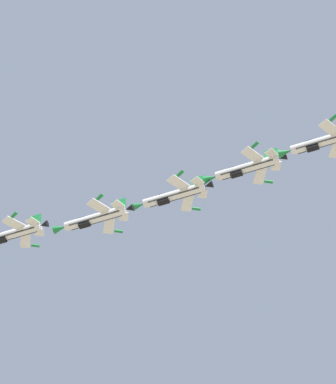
# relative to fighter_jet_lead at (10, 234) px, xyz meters

# --- Properties ---
(fighter_jet_lead) EXTENTS (15.66, 10.21, 4.38)m
(fighter_jet_lead) POSITION_rel_fighter_jet_lead_xyz_m (0.00, 0.00, 0.00)
(fighter_jet_lead) COLOR silver
(fighter_jet_left_wing) EXTENTS (15.66, 10.28, 4.39)m
(fighter_jet_left_wing) POSITION_rel_fighter_jet_lead_xyz_m (16.70, -4.67, -2.34)
(fighter_jet_left_wing) COLOR silver
(fighter_jet_right_wing) EXTENTS (15.66, 10.30, 4.38)m
(fighter_jet_right_wing) POSITION_rel_fighter_jet_lead_xyz_m (31.55, -7.15, 0.47)
(fighter_jet_right_wing) COLOR silver
(fighter_jet_left_outer) EXTENTS (15.66, 10.30, 4.38)m
(fighter_jet_left_outer) POSITION_rel_fighter_jet_lead_xyz_m (45.28, -11.72, 1.83)
(fighter_jet_left_outer) COLOR silver
(fighter_jet_right_outer) EXTENTS (15.66, 10.26, 4.39)m
(fighter_jet_right_outer) POSITION_rel_fighter_jet_lead_xyz_m (58.86, -17.91, 0.03)
(fighter_jet_right_outer) COLOR silver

